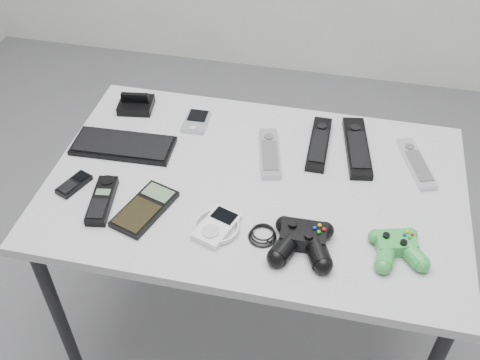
% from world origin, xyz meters
% --- Properties ---
extents(floor, '(3.50, 3.50, 0.00)m').
position_xyz_m(floor, '(0.00, 0.00, 0.00)').
color(floor, slate).
rests_on(floor, ground).
extents(desk, '(1.04, 0.67, 0.70)m').
position_xyz_m(desk, '(0.09, 0.09, 0.64)').
color(desk, '#AEAEB0').
rests_on(desk, floor).
extents(pda_keyboard, '(0.27, 0.13, 0.02)m').
position_xyz_m(pda_keyboard, '(-0.29, 0.15, 0.71)').
color(pda_keyboard, black).
rests_on(pda_keyboard, desk).
extents(dock_bracket, '(0.11, 0.10, 0.05)m').
position_xyz_m(dock_bracket, '(-0.31, 0.33, 0.72)').
color(dock_bracket, black).
rests_on(dock_bracket, desk).
extents(pda, '(0.07, 0.10, 0.02)m').
position_xyz_m(pda, '(-0.12, 0.30, 0.71)').
color(pda, '#A2A3A9').
rests_on(pda, desk).
extents(remote_silver_a, '(0.09, 0.20, 0.02)m').
position_xyz_m(remote_silver_a, '(0.10, 0.20, 0.71)').
color(remote_silver_a, '#A2A3A9').
rests_on(remote_silver_a, desk).
extents(remote_black_a, '(0.05, 0.22, 0.02)m').
position_xyz_m(remote_black_a, '(0.23, 0.27, 0.71)').
color(remote_black_a, black).
rests_on(remote_black_a, desk).
extents(remote_black_b, '(0.10, 0.25, 0.02)m').
position_xyz_m(remote_black_b, '(0.33, 0.27, 0.71)').
color(remote_black_b, black).
rests_on(remote_black_b, desk).
extents(remote_silver_b, '(0.10, 0.19, 0.02)m').
position_xyz_m(remote_silver_b, '(0.48, 0.24, 0.71)').
color(remote_silver_b, '#BBBBC2').
rests_on(remote_silver_b, desk).
extents(mobile_phone, '(0.07, 0.10, 0.02)m').
position_xyz_m(mobile_phone, '(-0.35, -0.02, 0.71)').
color(mobile_phone, black).
rests_on(mobile_phone, desk).
extents(cordless_handset, '(0.07, 0.16, 0.02)m').
position_xyz_m(cordless_handset, '(-0.26, -0.06, 0.71)').
color(cordless_handset, black).
rests_on(cordless_handset, desk).
extents(calculator, '(0.13, 0.19, 0.02)m').
position_xyz_m(calculator, '(-0.15, -0.06, 0.71)').
color(calculator, black).
rests_on(calculator, desk).
extents(mp3_player, '(0.14, 0.14, 0.02)m').
position_xyz_m(mp3_player, '(0.03, -0.08, 0.71)').
color(mp3_player, white).
rests_on(mp3_player, desk).
extents(controller_black, '(0.25, 0.16, 0.05)m').
position_xyz_m(controller_black, '(0.23, -0.09, 0.72)').
color(controller_black, black).
rests_on(controller_black, desk).
extents(controller_green, '(0.15, 0.16, 0.04)m').
position_xyz_m(controller_green, '(0.43, -0.06, 0.72)').
color(controller_green, '#248634').
rests_on(controller_green, desk).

